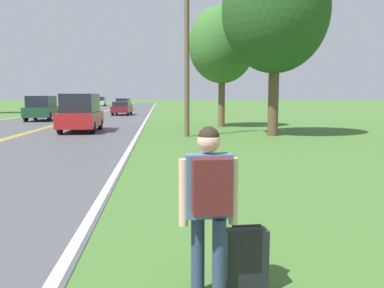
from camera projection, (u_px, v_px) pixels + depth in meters
hitchhiker_person at (209, 196)px, 3.85m from camera, size 0.57×0.41×1.69m
suitcase at (246, 260)px, 4.09m from camera, size 0.43×0.22×0.70m
utility_pole_midground at (187, 48)px, 19.32m from camera, size 1.80×0.24×8.13m
tree_behind_sign at (275, 11)px, 19.52m from camera, size 5.17×5.17×9.00m
tree_right_cluster at (222, 45)px, 25.26m from camera, size 4.17×4.17×7.54m
car_red_van_mid_near at (81, 112)px, 22.33m from camera, size 1.93×4.54×2.08m
car_dark_green_suv_mid_far at (42, 108)px, 32.06m from camera, size 2.03×4.19×1.96m
car_maroon_hatchback_receding at (122, 108)px, 41.44m from camera, size 1.93×4.11×1.37m
car_black_van_distant at (123, 104)px, 58.60m from camera, size 2.15×4.92×1.59m
car_silver_van_horizon at (100, 101)px, 77.93m from camera, size 2.11×4.81×1.77m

